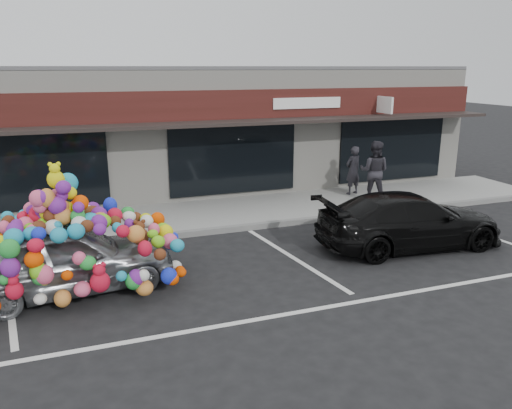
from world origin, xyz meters
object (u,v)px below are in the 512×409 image
object	(u,v)px
black_sedan	(410,220)
pedestrian_b	(374,171)
pedestrian_a	(353,170)
toy_car	(65,250)

from	to	relation	value
black_sedan	pedestrian_b	size ratio (longest dim) A/B	2.41
pedestrian_a	pedestrian_b	bearing A→B (deg)	87.89
toy_car	black_sedan	xyz separation A→B (m)	(7.88, -0.11, -0.20)
black_sedan	toy_car	bearing A→B (deg)	92.99
toy_car	black_sedan	distance (m)	7.88
black_sedan	pedestrian_a	bearing A→B (deg)	-9.66
toy_car	pedestrian_b	size ratio (longest dim) A/B	2.39
pedestrian_a	pedestrian_b	distance (m)	1.00
toy_car	pedestrian_a	xyz separation A→B (m)	(8.98, 4.49, 0.09)
pedestrian_a	pedestrian_b	world-z (taller)	pedestrian_b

